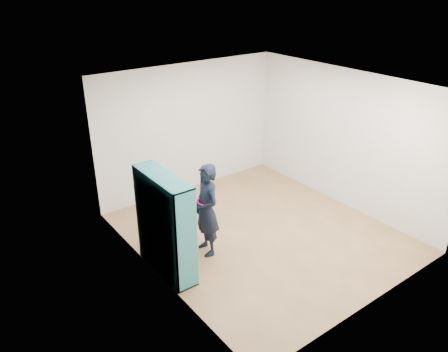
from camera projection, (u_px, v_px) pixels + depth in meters
floor at (261, 233)px, 7.62m from camera, size 4.50×4.50×0.00m
ceiling at (267, 85)px, 6.52m from camera, size 4.50×4.50×0.00m
wall_left at (154, 199)px, 5.99m from camera, size 0.02×4.50×2.60m
wall_right at (344, 139)px, 8.15m from camera, size 0.02×4.50×2.60m
wall_back at (189, 128)px, 8.71m from camera, size 4.00×0.02×2.60m
wall_front at (383, 222)px, 5.44m from camera, size 4.00×0.02×2.60m
bookshelf at (164, 227)px, 6.35m from camera, size 0.35×1.19×1.58m
person at (207, 210)px, 6.80m from camera, size 0.45×0.61×1.53m
smartphone at (195, 204)px, 6.77m from camera, size 0.02×0.10×0.12m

